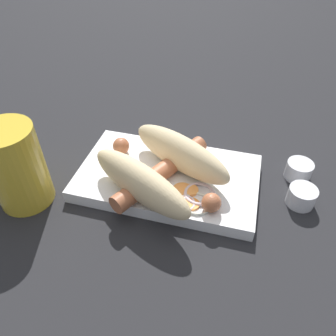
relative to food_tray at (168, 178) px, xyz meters
name	(u,v)px	position (x,y,z in m)	size (l,w,h in m)	color
ground_plane	(168,182)	(0.00, 0.00, -0.01)	(3.00, 3.00, 0.00)	#232326
food_tray	(168,178)	(0.00, 0.00, 0.00)	(0.27, 0.16, 0.02)	white
bread_roll	(161,167)	(0.00, 0.02, 0.04)	(0.21, 0.19, 0.06)	beige
sausage	(162,172)	(0.01, 0.01, 0.02)	(0.19, 0.17, 0.03)	#B26642
pickled_veggies	(194,197)	(-0.05, 0.04, 0.01)	(0.07, 0.06, 0.01)	orange
condiment_cup_near	(301,197)	(-0.20, -0.01, 0.00)	(0.04, 0.04, 0.03)	white
condiment_cup_far	(298,171)	(-0.19, -0.07, 0.00)	(0.04, 0.04, 0.03)	white
drink_glass	(16,167)	(0.19, 0.08, 0.05)	(0.08, 0.08, 0.12)	gold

